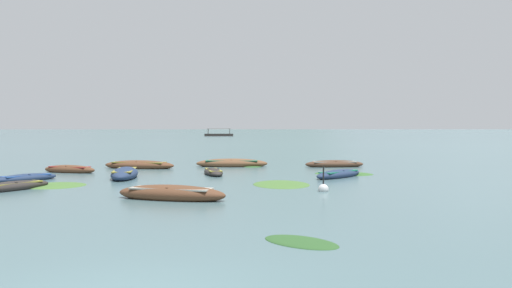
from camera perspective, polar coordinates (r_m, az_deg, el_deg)
name	(u,v)px	position (r m, az deg, el deg)	size (l,w,h in m)	color
ground_plane	(277,129)	(1506.94, 2.38, 1.69)	(6000.00, 6000.00, 0.00)	slate
mountain_1	(131,109)	(2462.76, -13.76, 3.84)	(749.95, 749.95, 185.90)	#4C5B56
mountain_2	(292,85)	(2406.81, 4.00, 6.62)	(1688.73, 1688.73, 411.07)	#4C5B56
mountain_3	(466,77)	(2316.42, 22.37, 6.91)	(1878.17, 1878.17, 429.79)	slate
rowboat_0	(232,163)	(32.52, -2.71, -2.18)	(4.58, 1.42, 0.63)	brown
rowboat_1	(12,187)	(22.35, -25.54, -4.31)	(2.22, 3.36, 0.44)	#2D2826
rowboat_2	(70,170)	(29.98, -20.07, -2.69)	(3.36, 1.75, 0.52)	brown
rowboat_3	(171,194)	(17.83, -9.42, -5.49)	(4.09, 1.98, 0.63)	brown
rowboat_4	(339,174)	(25.77, 9.21, -3.34)	(3.02, 3.45, 0.48)	navy
rowboat_5	(213,172)	(27.02, -4.78, -3.13)	(1.69, 3.27, 0.41)	#2D2826
rowboat_6	(26,178)	(26.04, -24.23, -3.47)	(2.34, 3.04, 0.41)	navy
rowboat_7	(125,174)	(26.03, -14.43, -3.22)	(1.99, 4.42, 0.64)	navy
rowboat_8	(139,165)	(31.86, -12.89, -2.32)	(4.60, 2.01, 0.61)	brown
rowboat_9	(334,164)	(32.67, 8.73, -2.23)	(3.86, 1.68, 0.53)	#4C3323
ferry_1	(219,135)	(156.05, -4.15, 1.05)	(8.78, 3.09, 2.54)	#2D2826
mooring_buoy	(323,189)	(19.99, 7.52, -4.96)	(0.41, 0.41, 1.10)	silver
weed_patch_0	(281,184)	(22.23, 2.83, -4.53)	(3.38, 2.43, 0.14)	#477033
weed_patch_1	(344,174)	(27.69, 9.76, -3.31)	(3.10, 2.37, 0.14)	#38662D
weed_patch_2	(301,242)	(11.17, 5.02, -10.87)	(1.84, 1.04, 0.14)	#2D5628
weed_patch_3	(252,167)	(32.31, -0.42, -2.55)	(1.21, 1.39, 0.14)	#2D5628
weed_patch_4	(53,186)	(23.39, -21.66, -4.34)	(2.66, 2.69, 0.14)	#477033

